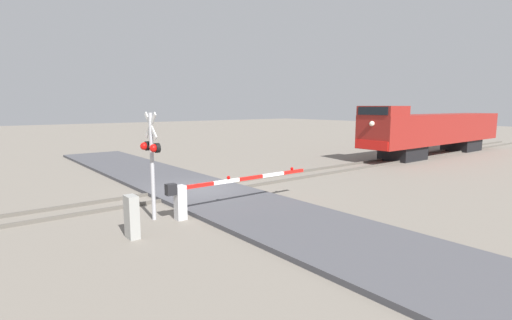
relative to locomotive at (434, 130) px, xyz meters
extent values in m
plane|color=slate|center=(0.00, -22.65, -2.09)|extent=(160.00, 160.00, 0.00)
cube|color=#59544C|center=(-0.72, -22.65, -2.01)|extent=(0.08, 80.00, 0.15)
cube|color=#59544C|center=(0.72, -22.65, -2.01)|extent=(0.08, 80.00, 0.15)
cube|color=#47474C|center=(0.00, -22.65, -2.01)|extent=(36.00, 4.43, 0.17)
cube|color=black|center=(0.00, -4.73, -1.56)|extent=(2.38, 3.20, 1.05)
cube|color=black|center=(0.00, 5.28, -1.56)|extent=(2.38, 3.20, 1.05)
cube|color=maroon|center=(0.00, 0.27, 0.14)|extent=(2.80, 18.21, 2.37)
cube|color=maroon|center=(0.00, -7.60, 1.67)|extent=(2.74, 2.45, 0.69)
cube|color=black|center=(0.00, -8.86, 1.67)|extent=(2.38, 0.06, 0.55)
cube|color=red|center=(0.00, -8.87, -0.69)|extent=(2.66, 0.08, 0.64)
sphere|color=#F2EACC|center=(0.00, -8.88, 0.79)|extent=(0.36, 0.36, 0.36)
cylinder|color=#ADADB2|center=(2.90, -26.12, -0.17)|extent=(0.14, 0.14, 3.85)
cube|color=white|center=(2.90, -26.12, 1.31)|extent=(0.95, 0.04, 0.95)
cube|color=white|center=(2.90, -26.12, 1.31)|extent=(0.95, 0.04, 0.95)
cube|color=black|center=(2.90, -26.12, 0.56)|extent=(1.04, 0.08, 0.08)
sphere|color=red|center=(2.48, -26.22, 0.56)|extent=(0.28, 0.28, 0.28)
sphere|color=red|center=(3.32, -26.22, 0.56)|extent=(0.28, 0.28, 0.28)
cylinder|color=black|center=(2.48, -26.10, 0.56)|extent=(0.34, 0.14, 0.34)
cylinder|color=black|center=(3.32, -26.10, 0.56)|extent=(0.34, 0.14, 0.34)
cube|color=silver|center=(3.48, -25.36, -1.46)|extent=(0.36, 0.36, 1.26)
cube|color=black|center=(3.48, -25.71, -0.93)|extent=(0.28, 0.36, 0.40)
cube|color=red|center=(3.48, -24.56, -0.93)|extent=(0.10, 1.20, 0.14)
cube|color=white|center=(3.48, -23.35, -0.93)|extent=(0.10, 1.20, 0.14)
cube|color=red|center=(3.48, -22.15, -0.93)|extent=(0.10, 1.20, 0.14)
cube|color=white|center=(3.48, -20.95, -0.93)|extent=(0.10, 1.20, 0.14)
cube|color=red|center=(3.48, -19.74, -0.93)|extent=(0.10, 1.20, 0.14)
sphere|color=red|center=(3.48, -23.25, -0.79)|extent=(0.14, 0.14, 0.14)
sphere|color=red|center=(3.48, -19.82, -0.79)|extent=(0.14, 0.14, 0.14)
cube|color=#999993|center=(4.32, -27.44, -1.41)|extent=(0.53, 0.32, 1.35)
camera|label=1|loc=(15.56, -31.44, 1.97)|focal=26.51mm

